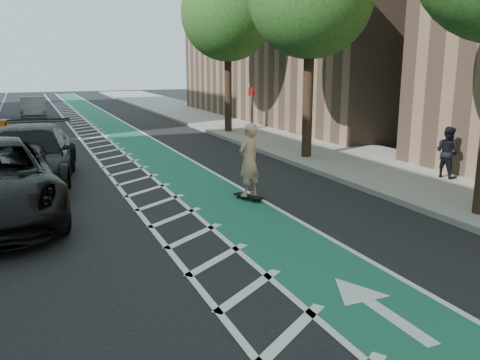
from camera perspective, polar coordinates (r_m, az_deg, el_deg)
ground at (r=9.00m, az=-11.63°, el=-10.14°), size 120.00×120.00×0.00m
bike_lane at (r=19.03m, az=-8.87°, el=2.28°), size 2.00×90.00×0.01m
buffer_strip at (r=18.73m, az=-13.32°, el=1.91°), size 1.40×90.00×0.01m
sidewalk_right at (r=21.51m, az=8.18°, el=3.72°), size 5.00×90.00×0.15m
curb_right at (r=20.36m, az=2.25°, el=3.34°), size 0.12×90.00×0.16m
tree_r_d at (r=26.02m, az=-1.77°, el=18.02°), size 4.20×4.20×7.90m
sign_post at (r=22.22m, az=1.36°, el=7.46°), size 0.35×0.08×2.47m
skateboard at (r=13.26m, az=1.00°, el=-1.85°), size 0.60×0.91×0.12m
skateboarder at (r=13.05m, az=1.02°, el=2.27°), size 0.82×0.70×1.89m
suv_far at (r=15.87m, az=-22.59°, el=2.43°), size 3.20×6.19×1.72m
car_grey at (r=35.45m, az=-22.22°, el=7.52°), size 1.54×4.22×1.38m
pedestrian at (r=16.30m, az=22.25°, el=2.91°), size 0.71×0.84×1.52m
barrel_a at (r=16.72m, az=-24.92°, el=1.24°), size 0.68×0.68×0.93m
barrel_c at (r=25.79m, az=-24.88°, el=5.03°), size 0.71×0.71×0.97m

